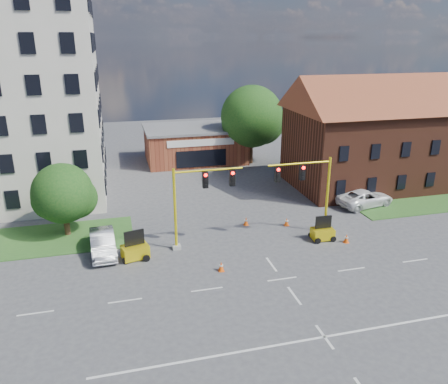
# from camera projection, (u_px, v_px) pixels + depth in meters

# --- Properties ---
(ground) EXTENTS (120.00, 120.00, 0.00)m
(ground) POSITION_uv_depth(u_px,v_px,m) (282.00, 279.00, 28.34)
(ground) COLOR #424144
(ground) RESTS_ON ground
(grass_verge_ne) EXTENTS (14.00, 4.00, 0.08)m
(grass_verge_ne) POSITION_uv_depth(u_px,v_px,m) (427.00, 205.00, 40.76)
(grass_verge_ne) COLOR #295720
(grass_verge_ne) RESTS_ON ground
(lane_markings) EXTENTS (60.00, 36.00, 0.01)m
(lane_markings) POSITION_uv_depth(u_px,v_px,m) (301.00, 305.00, 25.60)
(lane_markings) COLOR silver
(lane_markings) RESTS_ON ground
(brick_shop) EXTENTS (12.40, 8.40, 4.30)m
(brick_shop) POSITION_uv_depth(u_px,v_px,m) (195.00, 144.00, 54.98)
(brick_shop) COLOR maroon
(brick_shop) RESTS_ON ground
(townhouse_row) EXTENTS (21.00, 11.00, 11.50)m
(townhouse_row) POSITION_uv_depth(u_px,v_px,m) (390.00, 128.00, 45.18)
(townhouse_row) COLOR #552819
(townhouse_row) RESTS_ON ground
(tree_large) EXTENTS (7.86, 7.48, 9.56)m
(tree_large) POSITION_uv_depth(u_px,v_px,m) (255.00, 118.00, 52.80)
(tree_large) COLOR #3D2A16
(tree_large) RESTS_ON ground
(tree_nw_front) EXTENTS (4.89, 4.66, 5.86)m
(tree_nw_front) POSITION_uv_depth(u_px,v_px,m) (66.00, 195.00, 33.63)
(tree_nw_front) COLOR #3D2A16
(tree_nw_front) RESTS_ON ground
(signal_mast_west) EXTENTS (5.30, 0.60, 6.20)m
(signal_mast_west) POSITION_uv_depth(u_px,v_px,m) (197.00, 197.00, 31.48)
(signal_mast_west) COLOR gray
(signal_mast_west) RESTS_ON ground
(signal_mast_east) EXTENTS (5.30, 0.60, 6.20)m
(signal_mast_east) POSITION_uv_depth(u_px,v_px,m) (309.00, 188.00, 33.52)
(signal_mast_east) COLOR gray
(signal_mast_east) RESTS_ON ground
(trailer_west) EXTENTS (2.05, 1.61, 2.07)m
(trailer_west) POSITION_uv_depth(u_px,v_px,m) (135.00, 250.00, 30.76)
(trailer_west) COLOR yellow
(trailer_west) RESTS_ON ground
(trailer_east) EXTENTS (1.71, 1.18, 1.88)m
(trailer_east) POSITION_uv_depth(u_px,v_px,m) (323.00, 233.00, 33.69)
(trailer_east) COLOR yellow
(trailer_east) RESTS_ON ground
(cone_a) EXTENTS (0.40, 0.40, 0.70)m
(cone_a) POSITION_uv_depth(u_px,v_px,m) (221.00, 266.00, 29.21)
(cone_a) COLOR #FF570D
(cone_a) RESTS_ON ground
(cone_b) EXTENTS (0.40, 0.40, 0.70)m
(cone_b) POSITION_uv_depth(u_px,v_px,m) (246.00, 221.00, 36.40)
(cone_b) COLOR #FF570D
(cone_b) RESTS_ON ground
(cone_c) EXTENTS (0.40, 0.40, 0.70)m
(cone_c) POSITION_uv_depth(u_px,v_px,m) (346.00, 238.00, 33.28)
(cone_c) COLOR #FF570D
(cone_c) RESTS_ON ground
(cone_d) EXTENTS (0.40, 0.40, 0.70)m
(cone_d) POSITION_uv_depth(u_px,v_px,m) (287.00, 222.00, 36.30)
(cone_d) COLOR #FF570D
(cone_d) RESTS_ON ground
(pickup_white) EXTENTS (5.83, 3.53, 1.51)m
(pickup_white) POSITION_uv_depth(u_px,v_px,m) (365.00, 198.00, 40.45)
(pickup_white) COLOR white
(pickup_white) RESTS_ON ground
(sedan_silver_front) EXTENTS (1.99, 4.94, 1.60)m
(sedan_silver_front) POSITION_uv_depth(u_px,v_px,m) (103.00, 243.00, 31.48)
(sedan_silver_front) COLOR #ADAFB5
(sedan_silver_front) RESTS_ON ground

